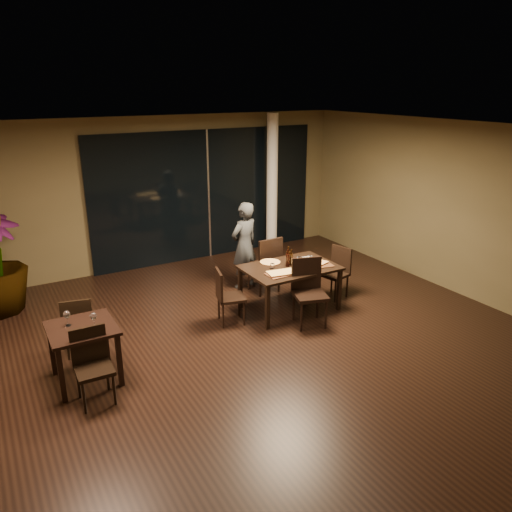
# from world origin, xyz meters

# --- Properties ---
(ground) EXTENTS (8.00, 8.00, 0.00)m
(ground) POSITION_xyz_m (0.00, 0.00, 0.00)
(ground) COLOR black
(ground) RESTS_ON ground
(wall_back) EXTENTS (8.00, 0.10, 3.00)m
(wall_back) POSITION_xyz_m (0.00, 4.05, 1.50)
(wall_back) COLOR brown
(wall_back) RESTS_ON ground
(wall_right) EXTENTS (0.10, 8.00, 3.00)m
(wall_right) POSITION_xyz_m (4.05, 0.00, 1.50)
(wall_right) COLOR brown
(wall_right) RESTS_ON ground
(ceiling) EXTENTS (8.00, 8.00, 0.04)m
(ceiling) POSITION_xyz_m (0.00, 0.00, 3.02)
(ceiling) COLOR silver
(ceiling) RESTS_ON wall_back
(window_panel) EXTENTS (5.00, 0.06, 2.70)m
(window_panel) POSITION_xyz_m (1.00, 3.96, 1.35)
(window_panel) COLOR black
(window_panel) RESTS_ON ground
(column) EXTENTS (0.24, 0.24, 3.00)m
(column) POSITION_xyz_m (2.40, 3.65, 1.50)
(column) COLOR white
(column) RESTS_ON ground
(main_table) EXTENTS (1.50, 1.00, 0.75)m
(main_table) POSITION_xyz_m (1.00, 0.80, 0.68)
(main_table) COLOR black
(main_table) RESTS_ON ground
(side_table) EXTENTS (0.80, 0.80, 0.75)m
(side_table) POSITION_xyz_m (-2.40, 0.30, 0.62)
(side_table) COLOR black
(side_table) RESTS_ON ground
(chair_main_far) EXTENTS (0.51, 0.51, 1.04)m
(chair_main_far) POSITION_xyz_m (1.02, 1.57, 0.58)
(chair_main_far) COLOR black
(chair_main_far) RESTS_ON ground
(chair_main_near) EXTENTS (0.60, 0.60, 1.04)m
(chair_main_near) POSITION_xyz_m (0.98, 0.25, 0.58)
(chair_main_near) COLOR black
(chair_main_near) RESTS_ON ground
(chair_main_left) EXTENTS (0.49, 0.49, 0.88)m
(chair_main_left) POSITION_xyz_m (-0.14, 0.86, 0.49)
(chair_main_left) COLOR black
(chair_main_left) RESTS_ON ground
(chair_main_right) EXTENTS (0.50, 0.50, 0.89)m
(chair_main_right) POSITION_xyz_m (2.02, 0.84, 0.50)
(chair_main_right) COLOR black
(chair_main_right) RESTS_ON ground
(chair_side_far) EXTENTS (0.48, 0.48, 0.87)m
(chair_side_far) POSITION_xyz_m (-2.33, 0.97, 0.49)
(chair_side_far) COLOR black
(chair_side_far) RESTS_ON ground
(chair_side_near) EXTENTS (0.42, 0.42, 0.90)m
(chair_side_near) POSITION_xyz_m (-2.40, -0.15, 0.50)
(chair_side_near) COLOR black
(chair_side_near) RESTS_ON ground
(diner) EXTENTS (0.62, 0.49, 1.60)m
(diner) POSITION_xyz_m (0.81, 2.01, 0.80)
(diner) COLOR #2C2F31
(diner) RESTS_ON ground
(pizza_board_left) EXTENTS (0.58, 0.29, 0.01)m
(pizza_board_left) POSITION_xyz_m (0.74, 0.57, 0.76)
(pizza_board_left) COLOR #4F2B19
(pizza_board_left) RESTS_ON main_table
(pizza_board_right) EXTENTS (0.67, 0.43, 0.01)m
(pizza_board_right) POSITION_xyz_m (1.35, 0.63, 0.76)
(pizza_board_right) COLOR #432615
(pizza_board_right) RESTS_ON main_table
(oblong_pizza_left) EXTENTS (0.54, 0.31, 0.02)m
(oblong_pizza_left) POSITION_xyz_m (0.74, 0.57, 0.77)
(oblong_pizza_left) COLOR #6D090B
(oblong_pizza_left) RESTS_ON pizza_board_left
(oblong_pizza_right) EXTENTS (0.56, 0.38, 0.02)m
(oblong_pizza_right) POSITION_xyz_m (1.35, 0.63, 0.77)
(oblong_pizza_right) COLOR maroon
(oblong_pizza_right) RESTS_ON pizza_board_right
(round_pizza) EXTENTS (0.33, 0.33, 0.01)m
(round_pizza) POSITION_xyz_m (0.81, 1.12, 0.76)
(round_pizza) COLOR red
(round_pizza) RESTS_ON main_table
(bottle_a) EXTENTS (0.06, 0.06, 0.29)m
(bottle_a) POSITION_xyz_m (0.97, 0.83, 0.89)
(bottle_a) COLOR black
(bottle_a) RESTS_ON main_table
(bottle_b) EXTENTS (0.06, 0.06, 0.27)m
(bottle_b) POSITION_xyz_m (1.05, 0.85, 0.88)
(bottle_b) COLOR black
(bottle_b) RESTS_ON main_table
(bottle_c) EXTENTS (0.07, 0.07, 0.31)m
(bottle_c) POSITION_xyz_m (1.02, 0.89, 0.91)
(bottle_c) COLOR black
(bottle_c) RESTS_ON main_table
(tumbler_left) EXTENTS (0.07, 0.07, 0.08)m
(tumbler_left) POSITION_xyz_m (0.71, 0.88, 0.79)
(tumbler_left) COLOR white
(tumbler_left) RESTS_ON main_table
(tumbler_right) EXTENTS (0.08, 0.08, 0.09)m
(tumbler_right) POSITION_xyz_m (1.25, 0.91, 0.80)
(tumbler_right) COLOR white
(tumbler_right) RESTS_ON main_table
(napkin_near) EXTENTS (0.18, 0.11, 0.01)m
(napkin_near) POSITION_xyz_m (1.55, 0.74, 0.76)
(napkin_near) COLOR white
(napkin_near) RESTS_ON main_table
(napkin_far) EXTENTS (0.20, 0.13, 0.01)m
(napkin_far) POSITION_xyz_m (1.50, 1.00, 0.76)
(napkin_far) COLOR white
(napkin_far) RESTS_ON main_table
(wine_glass_a) EXTENTS (0.08, 0.08, 0.19)m
(wine_glass_a) POSITION_xyz_m (-2.53, 0.41, 0.84)
(wine_glass_a) COLOR white
(wine_glass_a) RESTS_ON side_table
(wine_glass_b) EXTENTS (0.08, 0.08, 0.17)m
(wine_glass_b) POSITION_xyz_m (-2.26, 0.23, 0.84)
(wine_glass_b) COLOR white
(wine_glass_b) RESTS_ON side_table
(side_napkin) EXTENTS (0.21, 0.16, 0.01)m
(side_napkin) POSITION_xyz_m (-2.40, 0.08, 0.76)
(side_napkin) COLOR white
(side_napkin) RESTS_ON side_table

